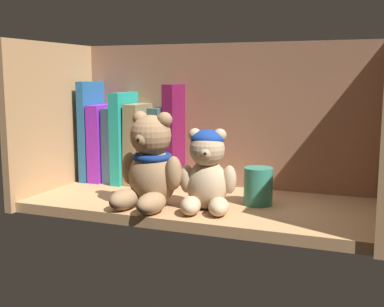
# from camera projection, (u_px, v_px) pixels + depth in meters

# --- Properties ---
(shelf_board) EXTENTS (0.66, 0.28, 0.02)m
(shelf_board) POSITION_uv_depth(u_px,v_px,m) (199.00, 205.00, 0.97)
(shelf_board) COLOR tan
(shelf_board) RESTS_ON ground
(shelf_back_panel) EXTENTS (0.68, 0.01, 0.33)m
(shelf_back_panel) POSITION_uv_depth(u_px,v_px,m) (223.00, 120.00, 1.09)
(shelf_back_panel) COLOR #906348
(shelf_back_panel) RESTS_ON ground
(shelf_side_panel_left) EXTENTS (0.02, 0.31, 0.33)m
(shelf_side_panel_left) POSITION_uv_depth(u_px,v_px,m) (54.00, 121.00, 1.07)
(shelf_side_panel_left) COLOR tan
(shelf_side_panel_left) RESTS_ON ground
(book_0) EXTENTS (0.02, 0.14, 0.23)m
(book_0) POSITION_uv_depth(u_px,v_px,m) (97.00, 130.00, 1.17)
(book_0) COLOR #225C91
(book_0) RESTS_ON shelf_board
(book_1) EXTENTS (0.03, 0.13, 0.18)m
(book_1) POSITION_uv_depth(u_px,v_px,m) (107.00, 142.00, 1.17)
(book_1) COLOR purple
(book_1) RESTS_ON shelf_board
(book_2) EXTENTS (0.03, 0.12, 0.17)m
(book_2) POSITION_uv_depth(u_px,v_px,m) (119.00, 144.00, 1.16)
(book_2) COLOR #568CBD
(book_2) RESTS_ON shelf_board
(book_3) EXTENTS (0.02, 0.14, 0.21)m
(book_3) POSITION_uv_depth(u_px,v_px,m) (129.00, 137.00, 1.14)
(book_3) COLOR teal
(book_3) RESTS_ON shelf_board
(book_4) EXTENTS (0.04, 0.12, 0.18)m
(book_4) POSITION_uv_depth(u_px,v_px,m) (141.00, 143.00, 1.14)
(book_4) COLOR #897250
(book_4) RESTS_ON shelf_board
(book_5) EXTENTS (0.03, 0.12, 0.15)m
(book_5) POSITION_uv_depth(u_px,v_px,m) (154.00, 150.00, 1.13)
(book_5) COLOR #44C7B7
(book_5) RESTS_ON shelf_board
(book_6) EXTENTS (0.03, 0.13, 0.17)m
(book_6) POSITION_uv_depth(u_px,v_px,m) (165.00, 146.00, 1.12)
(book_6) COLOR #3B5A57
(book_6) RESTS_ON shelf_board
(book_7) EXTENTS (0.02, 0.10, 0.22)m
(book_7) POSITION_uv_depth(u_px,v_px,m) (176.00, 135.00, 1.10)
(book_7) COLOR maroon
(book_7) RESTS_ON shelf_board
(teddy_bear_larger) EXTENTS (0.13, 0.14, 0.18)m
(teddy_bear_larger) POSITION_uv_depth(u_px,v_px,m) (150.00, 167.00, 0.92)
(teddy_bear_larger) COLOR #93704C
(teddy_bear_larger) RESTS_ON shelf_board
(teddy_bear_smaller) EXTENTS (0.11, 0.12, 0.15)m
(teddy_bear_smaller) POSITION_uv_depth(u_px,v_px,m) (207.00, 172.00, 0.90)
(teddy_bear_smaller) COLOR tan
(teddy_bear_smaller) RESTS_ON shelf_board
(pillar_candle) EXTENTS (0.05, 0.05, 0.07)m
(pillar_candle) POSITION_uv_depth(u_px,v_px,m) (258.00, 186.00, 0.94)
(pillar_candle) COLOR #2D7A66
(pillar_candle) RESTS_ON shelf_board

